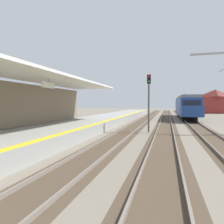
# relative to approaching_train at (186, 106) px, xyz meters

# --- Properties ---
(station_platform) EXTENTS (5.00, 80.00, 0.91)m
(station_platform) POSITION_rel_approaching_train_xyz_m (-11.20, -20.89, -1.73)
(station_platform) COLOR #999993
(station_platform) RESTS_ON ground
(track_pair_nearest_platform) EXTENTS (2.34, 120.00, 0.16)m
(track_pair_nearest_platform) POSITION_rel_approaching_train_xyz_m (-6.80, -16.89, -2.13)
(track_pair_nearest_platform) COLOR #4C3D2D
(track_pair_nearest_platform) RESTS_ON ground
(track_pair_middle) EXTENTS (2.34, 120.00, 0.16)m
(track_pair_middle) POSITION_rel_approaching_train_xyz_m (-3.40, -16.89, -2.13)
(track_pair_middle) COLOR #4C3D2D
(track_pair_middle) RESTS_ON ground
(track_pair_far_side) EXTENTS (2.34, 120.00, 0.16)m
(track_pair_far_side) POSITION_rel_approaching_train_xyz_m (-0.00, -16.89, -2.13)
(track_pair_far_side) COLOR #4C3D2D
(track_pair_far_side) RESTS_ON ground
(approaching_train) EXTENTS (2.93, 19.60, 4.76)m
(approaching_train) POSITION_rel_approaching_train_xyz_m (0.00, 0.00, 0.00)
(approaching_train) COLOR navy
(approaching_train) RESTS_ON ground
(rail_signal_post) EXTENTS (0.32, 0.34, 5.20)m
(rail_signal_post) POSITION_rel_approaching_train_xyz_m (-4.85, -19.58, 1.02)
(rail_signal_post) COLOR #4C4C4C
(rail_signal_post) RESTS_ON ground
(distant_trackside_house) EXTENTS (6.60, 5.28, 6.40)m
(distant_trackside_house) POSITION_rel_approaching_train_xyz_m (9.15, 21.52, 1.16)
(distant_trackside_house) COLOR maroon
(distant_trackside_house) RESTS_ON ground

